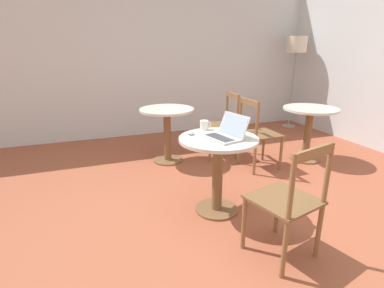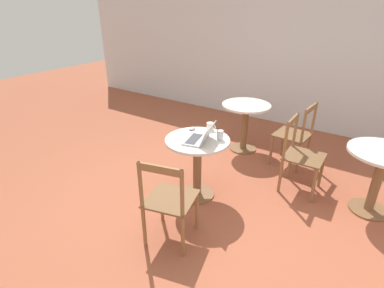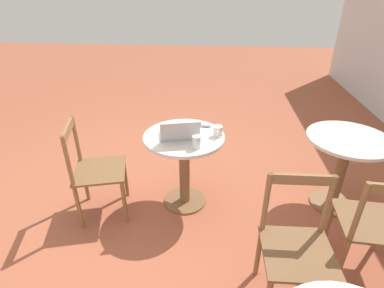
% 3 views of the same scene
% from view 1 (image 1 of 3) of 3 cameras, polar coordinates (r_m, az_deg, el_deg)
% --- Properties ---
extents(ground_plane, '(16.00, 16.00, 0.00)m').
position_cam_1_polar(ground_plane, '(2.74, 4.71, -15.94)').
color(ground_plane, '#9E5138').
extents(wall_back, '(9.40, 0.06, 2.70)m').
position_cam_1_polar(wall_back, '(5.37, -10.09, 15.91)').
color(wall_back, silver).
rests_on(wall_back, ground_plane).
extents(cafe_table_near, '(0.73, 0.73, 0.74)m').
position_cam_1_polar(cafe_table_near, '(2.79, 4.97, -2.76)').
color(cafe_table_near, brown).
rests_on(cafe_table_near, ground_plane).
extents(cafe_table_mid, '(0.73, 0.73, 0.74)m').
position_cam_1_polar(cafe_table_mid, '(4.41, 21.42, 3.86)').
color(cafe_table_mid, brown).
rests_on(cafe_table_mid, ground_plane).
extents(cafe_table_far, '(0.73, 0.73, 0.74)m').
position_cam_1_polar(cafe_table_far, '(4.07, -4.76, 3.95)').
color(cafe_table_far, brown).
rests_on(cafe_table_far, ground_plane).
extents(chair_near_front, '(0.53, 0.53, 0.91)m').
position_cam_1_polar(chair_near_front, '(2.31, 17.91, -10.41)').
color(chair_near_front, brown).
rests_on(chair_near_front, ground_plane).
extents(chair_mid_left, '(0.45, 0.45, 0.91)m').
position_cam_1_polar(chair_mid_left, '(3.93, 12.39, 1.87)').
color(chair_mid_left, brown).
rests_on(chair_mid_left, ground_plane).
extents(chair_far_right, '(0.47, 0.47, 0.91)m').
position_cam_1_polar(chair_far_right, '(4.30, 5.70, 3.60)').
color(chair_far_right, brown).
rests_on(chair_far_right, ground_plane).
extents(floor_lamp, '(0.37, 0.37, 1.71)m').
position_cam_1_polar(floor_lamp, '(6.14, 19.26, 16.87)').
color(floor_lamp, '#9E937F').
rests_on(floor_lamp, ground_plane).
extents(laptop, '(0.36, 0.39, 0.21)m').
position_cam_1_polar(laptop, '(2.70, 6.38, 2.00)').
color(laptop, '#B7B7BC').
rests_on(laptop, cafe_table_near).
extents(mouse, '(0.06, 0.10, 0.03)m').
position_cam_1_polar(mouse, '(2.81, -0.28, 2.17)').
color(mouse, '#B7B7BC').
rests_on(mouse, cafe_table_near).
extents(mug, '(0.12, 0.08, 0.09)m').
position_cam_1_polar(mug, '(2.96, 2.38, 3.62)').
color(mug, silver).
rests_on(mug, cafe_table_near).
extents(drinking_glass, '(0.07, 0.07, 0.11)m').
position_cam_1_polar(drinking_glass, '(2.91, 7.90, 3.34)').
color(drinking_glass, silver).
rests_on(drinking_glass, cafe_table_near).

